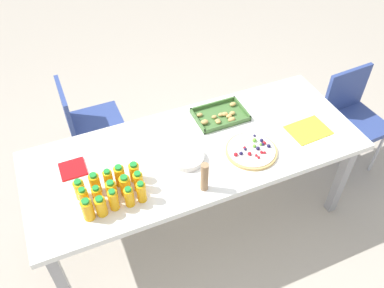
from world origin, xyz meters
name	(u,v)px	position (x,y,z in m)	size (l,w,h in m)	color
ground_plane	(195,216)	(0.00, 0.00, 0.00)	(12.00, 12.00, 0.00)	#B2A899
party_table	(196,156)	(0.00, 0.00, 0.66)	(2.10, 0.82, 0.72)	white
chair_far_left	(86,121)	(-0.55, 0.79, 0.50)	(0.40, 0.40, 0.83)	#33478C
chair_end	(352,114)	(1.34, 0.08, 0.50)	(0.43, 0.43, 0.83)	#33478C
juice_bottle_0	(88,210)	(-0.72, -0.25, 0.79)	(0.06, 0.06, 0.15)	#FAAB14
juice_bottle_1	(101,206)	(-0.65, -0.25, 0.78)	(0.06, 0.06, 0.13)	#FBAE14
juice_bottle_2	(114,200)	(-0.58, -0.24, 0.79)	(0.05, 0.05, 0.14)	#FAAB14
juice_bottle_3	(129,197)	(-0.50, -0.25, 0.78)	(0.05, 0.05, 0.13)	#FAAD14
juice_bottle_4	(141,192)	(-0.43, -0.24, 0.79)	(0.05, 0.05, 0.14)	#FBAB14
juice_bottle_5	(84,198)	(-0.72, -0.16, 0.79)	(0.05, 0.05, 0.14)	#FBAE14
juice_bottle_6	(97,196)	(-0.65, -0.17, 0.78)	(0.05, 0.05, 0.13)	#F8AB14
juice_bottle_7	(112,190)	(-0.57, -0.17, 0.78)	(0.06, 0.06, 0.13)	#F8AC14
juice_bottle_8	(125,186)	(-0.50, -0.17, 0.79)	(0.06, 0.06, 0.14)	#F9AC14
juice_bottle_9	(138,181)	(-0.42, -0.16, 0.78)	(0.06, 0.06, 0.13)	#F9AD14
juice_bottle_10	(80,190)	(-0.73, -0.09, 0.78)	(0.06, 0.06, 0.13)	#FAAB14
juice_bottle_11	(95,184)	(-0.64, -0.09, 0.79)	(0.06, 0.06, 0.14)	#FAAC14
juice_bottle_12	(109,180)	(-0.57, -0.09, 0.79)	(0.05, 0.05, 0.15)	#F9AB14
juice_bottle_13	(120,176)	(-0.50, -0.09, 0.79)	(0.06, 0.06, 0.15)	#F9AE14
juice_bottle_14	(134,172)	(-0.42, -0.09, 0.78)	(0.06, 0.06, 0.13)	#FAAD14
fruit_pizza	(252,151)	(0.30, -0.16, 0.73)	(0.32, 0.32, 0.05)	tan
snack_tray	(220,116)	(0.27, 0.21, 0.73)	(0.34, 0.24, 0.04)	#477238
plate_stack	(187,158)	(-0.09, -0.07, 0.74)	(0.20, 0.20, 0.04)	silver
napkin_stack	(73,169)	(-0.74, 0.13, 0.73)	(0.15, 0.15, 0.01)	red
cardboard_tube	(205,177)	(-0.08, -0.31, 0.82)	(0.04, 0.04, 0.20)	#9E7A56
paper_folder	(308,130)	(0.74, -0.13, 0.72)	(0.26, 0.20, 0.01)	yellow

